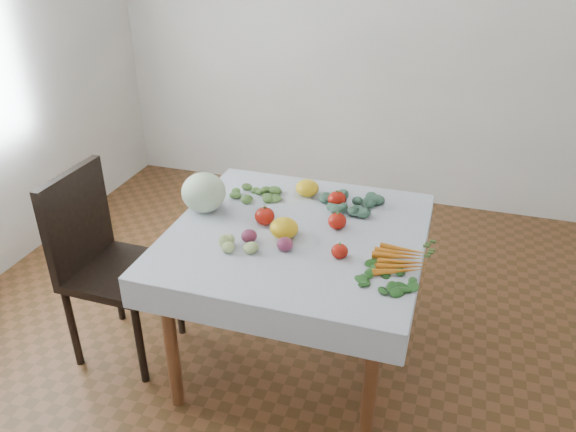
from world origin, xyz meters
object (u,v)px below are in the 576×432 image
chair (102,254)px  carrot_bunch (401,260)px  table (296,251)px  cabbage (204,192)px  heirloom_back (307,188)px

chair → carrot_bunch: bearing=2.1°
table → carrot_bunch: 0.51m
chair → cabbage: 0.59m
cabbage → table: bearing=-7.8°
cabbage → carrot_bunch: size_ratio=0.86×
carrot_bunch → chair: bearing=-177.9°
chair → cabbage: size_ratio=4.65×
table → chair: bearing=-169.7°
table → cabbage: 0.52m
heirloom_back → cabbage: bearing=-144.9°
cabbage → carrot_bunch: cabbage is taller
chair → heirloom_back: chair is taller
heirloom_back → carrot_bunch: heirloom_back is taller
table → chair: chair is taller
table → chair: size_ratio=1.02×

